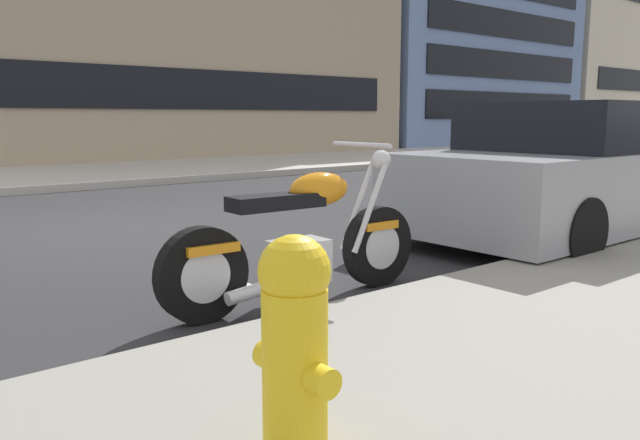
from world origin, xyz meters
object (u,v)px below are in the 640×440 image
car_opposite_curb (632,134)px  parked_motorcycle (302,243)px  fire_hydrant (295,344)px  parked_car_mid_block (578,173)px

car_opposite_curb → parked_motorcycle: bearing=19.7°
parked_motorcycle → fire_hydrant: 2.36m
car_opposite_curb → fire_hydrant: size_ratio=5.94×
parked_car_mid_block → car_opposite_curb: (16.63, 7.05, -0.00)m
parked_motorcycle → car_opposite_curb: (20.58, 7.18, 0.26)m
parked_motorcycle → parked_car_mid_block: (3.94, 0.13, 0.26)m
fire_hydrant → parked_car_mid_block: bearing=20.1°
parked_car_mid_block → car_opposite_curb: 18.07m
parked_car_mid_block → fire_hydrant: bearing=-159.7°
parked_car_mid_block → car_opposite_curb: bearing=23.2°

